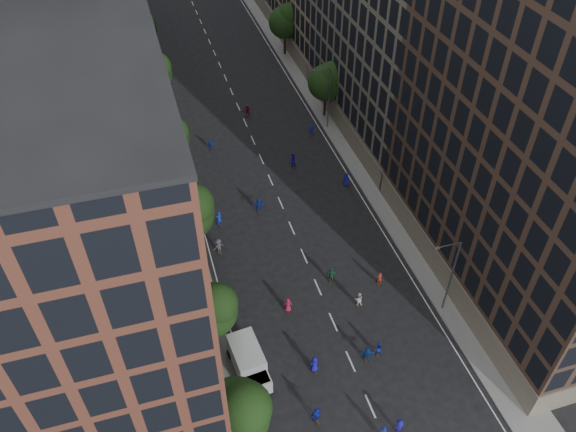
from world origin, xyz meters
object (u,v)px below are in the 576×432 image
object	(u,v)px
skater_2	(378,349)
streetlamp_near	(450,273)
cargo_van	(249,363)
skater_0	(314,364)
streetlamp_far	(328,95)

from	to	relation	value
skater_2	streetlamp_near	bearing A→B (deg)	-150.47
cargo_van	skater_2	distance (m)	11.52
streetlamp_near	skater_0	world-z (taller)	streetlamp_near
streetlamp_near	streetlamp_far	size ratio (longest dim) A/B	1.00
streetlamp_near	streetlamp_far	world-z (taller)	same
skater_0	skater_2	bearing A→B (deg)	173.63
cargo_van	skater_2	bearing A→B (deg)	-12.80
streetlamp_far	streetlamp_near	bearing A→B (deg)	-90.00
cargo_van	skater_0	bearing A→B (deg)	-20.16
skater_0	streetlamp_far	bearing A→B (deg)	-117.24
streetlamp_near	cargo_van	world-z (taller)	streetlamp_near
streetlamp_far	skater_2	size ratio (longest dim) A/B	5.90
streetlamp_far	skater_0	size ratio (longest dim) A/B	5.04
streetlamp_far	skater_0	xyz separation A→B (m)	(-13.76, -35.94, -4.27)
cargo_van	skater_0	xyz separation A→B (m)	(5.45, -1.40, -0.60)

